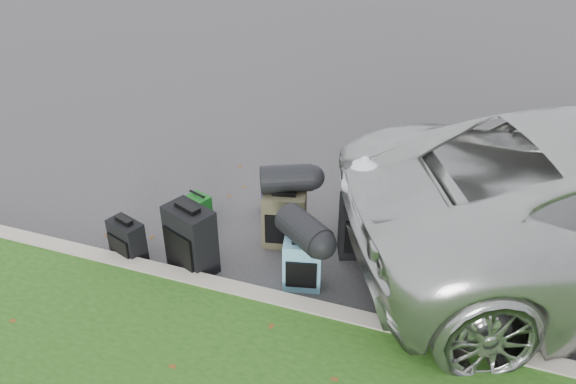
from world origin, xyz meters
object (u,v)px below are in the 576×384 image
(suitcase_small_black, at_px, (128,241))
(tote_green, at_px, (198,208))
(suitcase_teal, at_px, (302,265))
(suitcase_large_black_left, at_px, (191,240))
(tote_navy, at_px, (272,202))
(suitcase_olive, at_px, (284,219))
(suitcase_large_black_right, at_px, (362,226))

(suitcase_small_black, distance_m, tote_green, 1.01)
(suitcase_teal, bearing_deg, suitcase_small_black, 172.81)
(suitcase_large_black_left, xyz_separation_m, tote_navy, (0.38, 1.29, -0.22))
(suitcase_small_black, relative_size, suitcase_olive, 0.76)
(suitcase_large_black_left, bearing_deg, suitcase_small_black, -150.07)
(suitcase_small_black, distance_m, suitcase_teal, 1.86)
(suitcase_olive, height_order, suitcase_large_black_right, suitcase_large_black_right)
(suitcase_large_black_left, xyz_separation_m, suitcase_olive, (0.74, 0.73, -0.05))
(suitcase_large_black_left, bearing_deg, suitcase_teal, 27.54)
(suitcase_small_black, height_order, suitcase_large_black_left, suitcase_large_black_left)
(suitcase_large_black_left, bearing_deg, tote_green, 136.09)
(suitcase_small_black, relative_size, tote_navy, 1.71)
(suitcase_large_black_right, height_order, tote_navy, suitcase_large_black_right)
(tote_navy, bearing_deg, suitcase_olive, -82.03)
(suitcase_olive, bearing_deg, suitcase_large_black_left, -147.58)
(suitcase_large_black_left, distance_m, suitcase_large_black_right, 1.77)
(suitcase_large_black_left, height_order, tote_navy, suitcase_large_black_left)
(suitcase_olive, xyz_separation_m, suitcase_large_black_right, (0.83, 0.10, 0.03))
(suitcase_small_black, height_order, tote_green, suitcase_small_black)
(suitcase_large_black_left, relative_size, suitcase_olive, 1.16)
(suitcase_olive, relative_size, tote_green, 2.12)
(suitcase_olive, relative_size, suitcase_large_black_right, 0.90)
(suitcase_large_black_left, relative_size, suitcase_large_black_right, 1.04)
(suitcase_small_black, relative_size, suitcase_large_black_left, 0.65)
(suitcase_large_black_left, bearing_deg, tote_navy, 95.78)
(suitcase_large_black_right, xyz_separation_m, tote_navy, (-1.18, 0.46, -0.21))
(suitcase_olive, distance_m, suitcase_teal, 0.75)
(suitcase_large_black_left, distance_m, tote_green, 0.96)
(suitcase_teal, height_order, tote_navy, suitcase_teal)
(suitcase_small_black, xyz_separation_m, tote_navy, (1.08, 1.38, -0.10))
(tote_green, height_order, tote_navy, tote_green)
(suitcase_small_black, xyz_separation_m, suitcase_large_black_left, (0.70, 0.10, 0.12))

